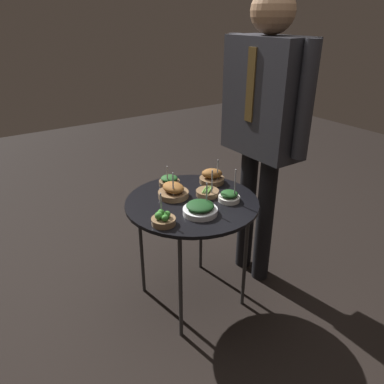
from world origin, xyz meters
name	(u,v)px	position (x,y,z in m)	size (l,w,h in m)	color
ground_plane	(192,297)	(0.00, 0.00, 0.00)	(8.00, 8.00, 0.00)	black
serving_cart	(192,208)	(0.00, 0.00, 0.59)	(0.69, 0.69, 0.63)	black
bowl_roast_mid_right	(173,191)	(-0.09, -0.05, 0.66)	(0.16, 0.16, 0.15)	brown
bowl_spinach_near_rim	(200,209)	(0.14, -0.04, 0.66)	(0.17, 0.17, 0.15)	silver
bowl_asparagus_far_rim	(208,192)	(-0.01, 0.11, 0.65)	(0.12, 0.12, 0.15)	brown
bowl_roast_front_center	(212,177)	(-0.13, 0.22, 0.67)	(0.14, 0.14, 0.15)	brown
bowl_broccoli_front_left	(163,219)	(0.12, -0.24, 0.66)	(0.11, 0.11, 0.14)	brown
bowl_spinach_back_left	(169,181)	(-0.23, 0.00, 0.66)	(0.12, 0.12, 0.12)	brown
bowl_spinach_mid_left	(229,196)	(0.11, 0.16, 0.66)	(0.11, 0.11, 0.18)	silver
waiter_figure	(264,112)	(0.00, 0.47, 1.03)	(0.60, 0.23, 1.62)	black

